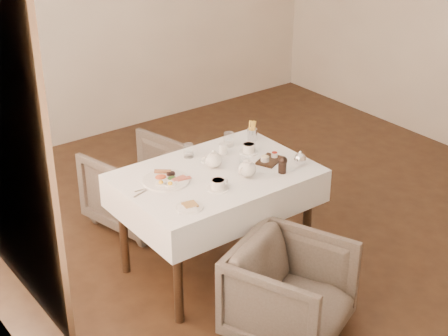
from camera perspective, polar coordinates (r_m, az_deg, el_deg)
The scene contains 20 objects.
table at distance 4.61m, azimuth -0.67°, elevation -1.67°, with size 1.28×0.88×0.75m.
armchair_near at distance 4.21m, azimuth 5.50°, elevation -10.23°, with size 0.65×0.67×0.61m, color #483D35.
armchair_far at distance 5.37m, azimuth -7.04°, elevation -1.43°, with size 0.67×0.69×0.63m, color #483D35.
breakfast_plate at distance 4.46m, azimuth -4.83°, elevation -0.95°, with size 0.31×0.31×0.04m.
side_plate at distance 4.13m, azimuth -2.92°, elevation -3.29°, with size 0.18×0.17×0.02m.
teapot_centre at distance 4.59m, azimuth -0.88°, elevation 0.77°, with size 0.16×0.12×0.13m, color white, non-canonical shape.
teapot_front at distance 4.47m, azimuth 1.95°, elevation 0.03°, with size 0.16×0.13×0.13m, color white, non-canonical shape.
creamer at distance 4.80m, azimuth -0.06°, elevation 1.63°, with size 0.06×0.06×0.07m, color white.
teacup_near at distance 4.33m, azimuth -0.50°, elevation -1.43°, with size 0.14×0.14×0.07m.
teacup_far at distance 4.82m, azimuth 2.06°, elevation 1.62°, with size 0.13×0.13×0.07m.
glass_left at distance 4.75m, azimuth -2.97°, elevation 1.45°, with size 0.07×0.07×0.10m, color silver.
glass_mid at distance 4.58m, azimuth 1.70°, elevation 0.45°, with size 0.07×0.07×0.09m, color silver.
glass_right at distance 4.91m, azimuth 0.41°, elevation 2.40°, with size 0.07×0.07×0.10m, color silver.
condiment_board at distance 4.70m, azimuth 3.78°, elevation 0.71°, with size 0.22×0.19×0.05m.
pepper_mill_left at distance 4.54m, azimuth 4.91°, elevation 0.28°, with size 0.06×0.06×0.12m, color black, non-canonical shape.
pepper_mill_right at distance 4.54m, azimuth 4.84°, elevation 0.29°, with size 0.06×0.06×0.12m, color black, non-canonical shape.
silver_pot at distance 4.65m, azimuth 6.34°, elevation 0.82°, with size 0.10×0.08×0.11m, color white, non-canonical shape.
fries_cup at distance 5.01m, azimuth 2.37°, elevation 3.07°, with size 0.07×0.07×0.15m.
cutlery_fork at distance 4.38m, azimuth -6.43°, elevation -1.71°, with size 0.01×0.17×0.00m, color silver.
cutlery_knife at distance 4.34m, azimuth -6.68°, elevation -1.98°, with size 0.01×0.19×0.00m, color silver.
Camera 1 is at (-3.19, -3.39, 2.82)m, focal length 55.00 mm.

